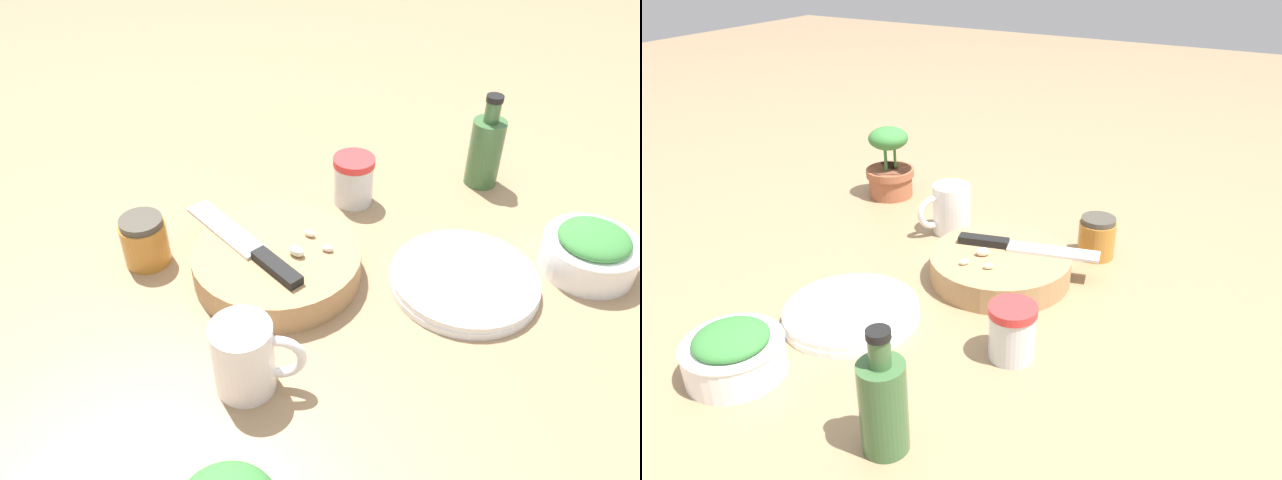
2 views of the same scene
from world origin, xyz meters
TOP-DOWN VIEW (x-y plane):
  - ground_plane at (0.00, 0.00)m, footprint 5.00×5.00m
  - cutting_board at (0.07, -0.10)m, footprint 0.24×0.24m
  - chef_knife at (0.10, -0.12)m, footprint 0.08×0.24m
  - garlic_cloves at (0.03, -0.08)m, footprint 0.06×0.06m
  - herb_bowl at (-0.33, 0.10)m, footprint 0.13×0.13m
  - spice_jar at (-0.12, -0.21)m, footprint 0.07×0.07m
  - coffee_mug at (0.18, 0.06)m, footprint 0.10×0.08m
  - plate_stack at (-0.15, 0.04)m, footprint 0.21×0.21m
  - honey_jar at (0.22, -0.21)m, footprint 0.07×0.07m
  - oil_bottle at (-0.34, -0.15)m, footprint 0.05×0.05m

SIDE VIEW (x-z plane):
  - ground_plane at x=0.00m, z-range 0.00..0.00m
  - plate_stack at x=-0.15m, z-range 0.00..0.02m
  - cutting_board at x=0.07m, z-range 0.00..0.04m
  - herb_bowl at x=-0.33m, z-range 0.00..0.07m
  - honey_jar at x=0.22m, z-range 0.00..0.07m
  - spice_jar at x=-0.12m, z-range 0.00..0.08m
  - coffee_mug at x=0.18m, z-range 0.00..0.10m
  - chef_knife at x=0.10m, z-range 0.04..0.06m
  - garlic_cloves at x=0.03m, z-range 0.04..0.06m
  - oil_bottle at x=-0.34m, z-range -0.02..0.14m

